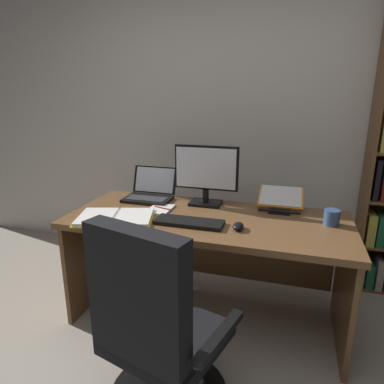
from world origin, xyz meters
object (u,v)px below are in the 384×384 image
Objects in this scene: desk at (210,240)px; laptop at (150,193)px; reading_stand_with_book at (281,199)px; office_chair at (156,340)px; pen at (163,208)px; computer_mouse at (238,226)px; coffee_mug at (332,217)px; keyboard at (189,222)px; open_binder at (115,217)px; monitor at (206,176)px; notepad at (160,209)px.

desk is 5.22× the size of laptop.
laptop is 1.14× the size of reading_stand_with_book.
office_chair reaches higher than pen.
computer_mouse is (0.26, 0.65, 0.34)m from office_chair.
keyboard is at bearing -164.14° from coffee_mug.
office_chair is at bearing -65.40° from open_binder.
monitor is at bearing -172.83° from reading_stand_with_book.
pen is at bearing -48.93° from laptop.
computer_mouse is 0.74× the size of pen.
pen is (-0.76, -0.27, -0.05)m from reading_stand_with_book.
keyboard is 4.04× the size of computer_mouse.
reading_stand_with_book reaches higher than coffee_mug.
keyboard is 2.00× the size of notepad.
desk is at bearing 134.18° from computer_mouse.
reading_stand_with_book is 1.44× the size of notepad.
monitor reaches higher than pen.
monitor is 0.86m from coffee_mug.
monitor is 0.38m from pen.
office_chair reaches higher than coffee_mug.
keyboard is at bearing -107.95° from desk.
computer_mouse is (0.30, 0.00, 0.01)m from keyboard.
notepad is (0.17, -0.21, -0.04)m from laptop.
pen is (-0.25, -0.21, -0.20)m from monitor.
reading_stand_with_book is 0.39m from coffee_mug.
desk is 17.27× the size of computer_mouse.
pen is 1.08m from coffee_mug.
notepad is at bearing 125.52° from office_chair.
coffee_mug is (0.31, -0.24, -0.02)m from reading_stand_with_book.
coffee_mug is (1.10, 0.04, 0.04)m from notepad.
pen reaches higher than notepad.
computer_mouse is 0.78m from open_binder.
desk is at bearing 72.05° from keyboard.
office_chair is at bearing -86.26° from keyboard.
coffee_mug is (0.83, 0.24, 0.04)m from keyboard.
laptop is (-0.51, 0.18, 0.25)m from desk.
reading_stand_with_book reaches higher than open_binder.
monitor is at bearing -0.64° from laptop.
monitor is 1.51× the size of reading_stand_with_book.
laptop is 3.61× the size of coffee_mug.
monitor reaches higher than coffee_mug.
keyboard is at bearing 109.19° from office_chair.
monitor reaches higher than keyboard.
computer_mouse is 0.60m from notepad.
pen is at bearing 160.16° from computer_mouse.
reading_stand_with_book is 0.56× the size of open_binder.
monitor is at bearing 27.80° from open_binder.
desk is 5.95× the size of reading_stand_with_book.
open_binder is (-0.52, 0.60, 0.33)m from office_chair.
notepad is (-0.57, 0.20, -0.02)m from computer_mouse.
monitor is at bearing 107.76° from office_chair.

